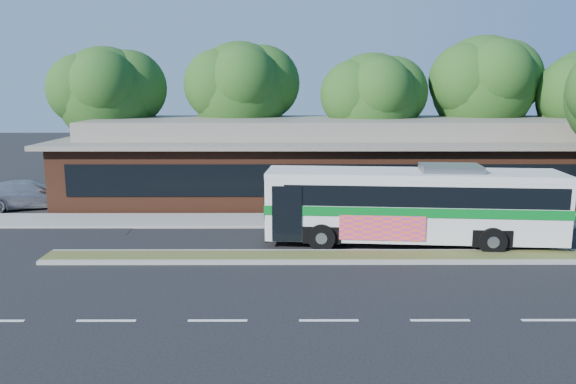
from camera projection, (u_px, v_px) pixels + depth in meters
name	position (u px, v px, depth m)	size (l,w,h in m)	color
ground	(402.00, 263.00, 20.03)	(120.00, 120.00, 0.00)	black
median_strip	(399.00, 256.00, 20.60)	(26.00, 1.10, 0.15)	#424C20
sidewalk	(375.00, 220.00, 26.31)	(44.00, 2.60, 0.12)	gray
parking_lot	(26.00, 206.00, 29.81)	(14.00, 12.00, 0.01)	black
plaza_building	(358.00, 159.00, 32.41)	(33.20, 11.20, 4.45)	#502919
tree_bg_a	(113.00, 93.00, 33.80)	(6.47, 5.80, 8.63)	black
tree_bg_b	(247.00, 88.00, 34.76)	(6.69, 6.00, 9.00)	black
tree_bg_c	(378.00, 98.00, 33.89)	(6.24, 5.60, 8.26)	black
tree_bg_d	(489.00, 84.00, 34.76)	(6.91, 6.20, 9.37)	black
transit_bus	(413.00, 200.00, 22.16)	(11.67, 3.48, 3.23)	silver
sedan	(29.00, 194.00, 29.16)	(2.05, 5.03, 1.46)	#A5A5AB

